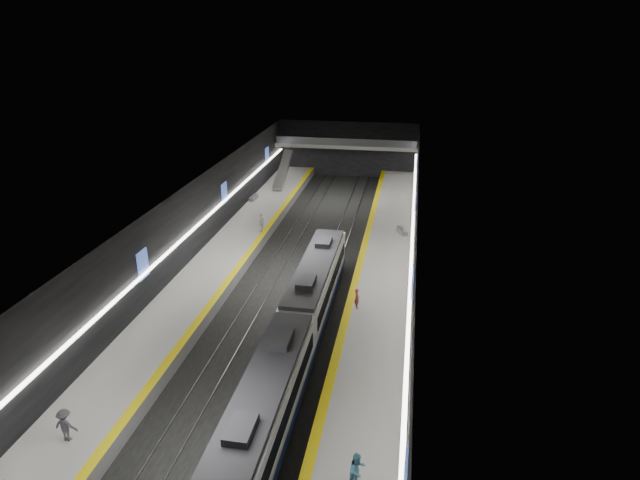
% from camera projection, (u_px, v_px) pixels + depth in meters
% --- Properties ---
extents(ground, '(70.00, 70.00, 0.00)m').
position_uv_depth(ground, '(297.00, 281.00, 47.19)').
color(ground, black).
rests_on(ground, ground).
extents(ceiling, '(20.00, 70.00, 0.04)m').
position_uv_depth(ceiling, '(295.00, 195.00, 44.14)').
color(ceiling, beige).
rests_on(ceiling, wall_left).
extents(wall_left, '(0.04, 70.00, 8.00)m').
position_uv_depth(wall_left, '(186.00, 232.00, 47.28)').
color(wall_left, black).
rests_on(wall_left, ground).
extents(wall_right, '(0.04, 70.00, 8.00)m').
position_uv_depth(wall_right, '(414.00, 247.00, 44.05)').
color(wall_right, black).
rests_on(wall_right, ground).
extents(wall_back, '(20.00, 0.04, 8.00)m').
position_uv_depth(wall_back, '(348.00, 149.00, 77.53)').
color(wall_back, black).
rests_on(wall_back, ground).
extents(platform_left, '(5.00, 70.00, 1.00)m').
position_uv_depth(platform_left, '(216.00, 270.00, 48.21)').
color(platform_left, slate).
rests_on(platform_left, ground).
extents(tile_surface_left, '(5.00, 70.00, 0.02)m').
position_uv_depth(tile_surface_left, '(215.00, 264.00, 48.01)').
color(tile_surface_left, '#B5B6B0').
rests_on(tile_surface_left, platform_left).
extents(tactile_strip_left, '(0.60, 70.00, 0.02)m').
position_uv_depth(tactile_strip_left, '(239.00, 266.00, 47.66)').
color(tactile_strip_left, yellow).
rests_on(tactile_strip_left, platform_left).
extents(platform_right, '(5.00, 70.00, 1.00)m').
position_uv_depth(platform_right, '(382.00, 283.00, 45.79)').
color(platform_right, slate).
rests_on(platform_right, ground).
extents(tile_surface_right, '(5.00, 70.00, 0.02)m').
position_uv_depth(tile_surface_right, '(382.00, 277.00, 45.60)').
color(tile_surface_right, '#B5B6B0').
rests_on(tile_surface_right, platform_right).
extents(tactile_strip_right, '(0.60, 70.00, 0.02)m').
position_uv_depth(tactile_strip_right, '(357.00, 275.00, 45.95)').
color(tactile_strip_right, yellow).
rests_on(tactile_strip_right, platform_right).
extents(rails, '(6.52, 70.00, 0.12)m').
position_uv_depth(rails, '(297.00, 280.00, 47.17)').
color(rails, gray).
rests_on(rails, ground).
extents(train, '(2.69, 30.04, 3.60)m').
position_uv_depth(train, '(295.00, 334.00, 35.23)').
color(train, '#0F1937').
rests_on(train, ground).
extents(ad_posters, '(19.94, 53.50, 2.20)m').
position_uv_depth(ad_posters, '(298.00, 230.00, 46.39)').
color(ad_posters, '#4465CE').
rests_on(ad_posters, wall_left).
extents(cove_light_left, '(0.25, 68.60, 0.12)m').
position_uv_depth(cove_light_left, '(188.00, 234.00, 47.32)').
color(cove_light_left, white).
rests_on(cove_light_left, wall_left).
extents(cove_light_right, '(0.25, 68.60, 0.12)m').
position_uv_depth(cove_light_right, '(412.00, 249.00, 44.16)').
color(cove_light_right, white).
rests_on(cove_light_right, wall_right).
extents(mezzanine_bridge, '(20.00, 3.00, 1.50)m').
position_uv_depth(mezzanine_bridge, '(346.00, 145.00, 75.25)').
color(mezzanine_bridge, gray).
rests_on(mezzanine_bridge, wall_left).
extents(escalator, '(1.20, 7.50, 3.92)m').
position_uv_depth(escalator, '(283.00, 170.00, 70.96)').
color(escalator, '#99999E').
rests_on(escalator, platform_left).
extents(bench_left_far, '(0.64, 1.98, 0.48)m').
position_uv_depth(bench_left_far, '(254.00, 198.00, 65.29)').
color(bench_left_far, '#99999E').
rests_on(bench_left_far, platform_left).
extents(bench_right_far, '(1.22, 2.03, 0.48)m').
position_uv_depth(bench_right_far, '(402.00, 231.00, 55.00)').
color(bench_right_far, '#99999E').
rests_on(bench_right_far, platform_right).
extents(passenger_right_a, '(0.56, 0.69, 1.61)m').
position_uv_depth(passenger_right_a, '(357.00, 298.00, 40.50)').
color(passenger_right_a, '#D5534F').
rests_on(passenger_right_a, platform_right).
extents(passenger_right_b, '(1.16, 1.17, 1.91)m').
position_uv_depth(passenger_right_b, '(357.00, 470.00, 24.84)').
color(passenger_right_b, '#5093AE').
rests_on(passenger_right_b, platform_right).
extents(passenger_left_a, '(0.48, 1.15, 1.97)m').
position_uv_depth(passenger_left_a, '(262.00, 223.00, 55.18)').
color(passenger_left_a, beige).
rests_on(passenger_left_a, platform_left).
extents(passenger_left_b, '(1.24, 0.73, 1.89)m').
position_uv_depth(passenger_left_b, '(65.00, 425.00, 27.61)').
color(passenger_left_b, '#48464E').
rests_on(passenger_left_b, platform_left).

